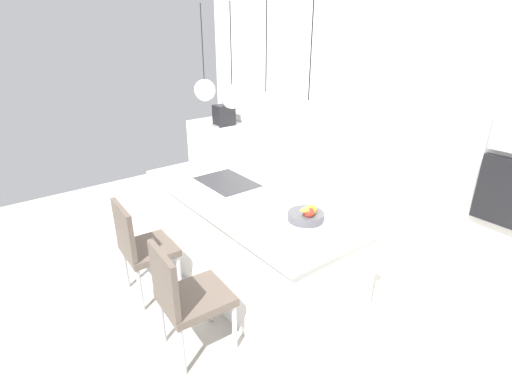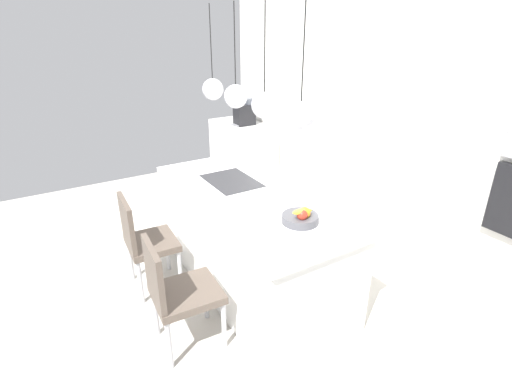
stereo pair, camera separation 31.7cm
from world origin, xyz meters
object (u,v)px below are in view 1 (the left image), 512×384
at_px(coffee_machine, 224,114).
at_px(chair_middle, 186,295).
at_px(chair_near, 141,245).
at_px(fruit_bowl, 307,215).

distance_m(coffee_machine, chair_middle, 3.48).
bearing_deg(chair_near, chair_middle, -0.33).
xyz_separation_m(fruit_bowl, chair_near, (-1.07, -0.87, -0.45)).
xyz_separation_m(coffee_machine, chair_middle, (2.71, -2.11, -0.52)).
relative_size(coffee_machine, chair_near, 0.42).
height_order(coffee_machine, chair_middle, coffee_machine).
xyz_separation_m(fruit_bowl, coffee_machine, (-2.98, 1.24, 0.05)).
bearing_deg(fruit_bowl, chair_middle, -106.84).
bearing_deg(fruit_bowl, chair_near, -141.03).
bearing_deg(chair_middle, coffee_machine, 142.13).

